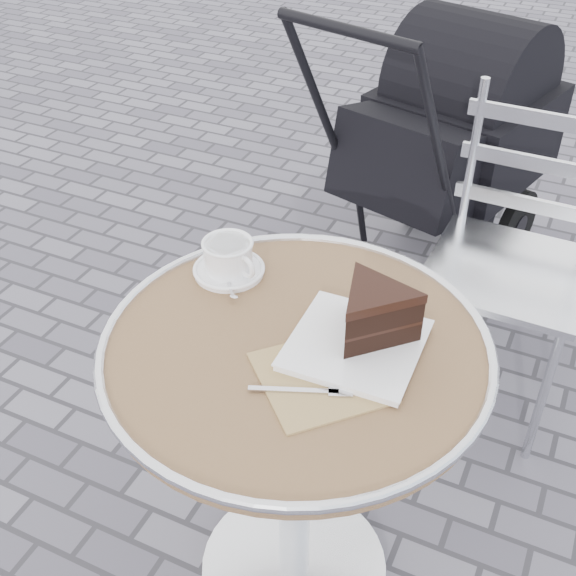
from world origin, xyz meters
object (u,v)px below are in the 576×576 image
at_px(baby_stroller, 445,152).
at_px(cake_plate_set, 369,321).
at_px(cappuccino_set, 229,260).
at_px(bistro_chair, 522,224).
at_px(cafe_table, 295,407).

bearing_deg(baby_stroller, cake_plate_set, -66.93).
distance_m(cappuccino_set, cake_plate_set, 0.34).
height_order(cappuccino_set, bistro_chair, bistro_chair).
relative_size(cappuccino_set, cake_plate_set, 0.43).
distance_m(cafe_table, cake_plate_set, 0.25).
bearing_deg(baby_stroller, bistro_chair, -41.54).
relative_size(cake_plate_set, baby_stroller, 0.34).
bearing_deg(cafe_table, baby_stroller, 92.79).
bearing_deg(cake_plate_set, cappuccino_set, 163.26).
relative_size(cappuccino_set, baby_stroller, 0.15).
relative_size(cake_plate_set, bistro_chair, 0.41).
height_order(bistro_chair, baby_stroller, baby_stroller).
xyz_separation_m(cafe_table, baby_stroller, (-0.07, 1.38, -0.10)).
xyz_separation_m(bistro_chair, baby_stroller, (-0.34, 0.52, -0.09)).
bearing_deg(cake_plate_set, bistro_chair, 77.49).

